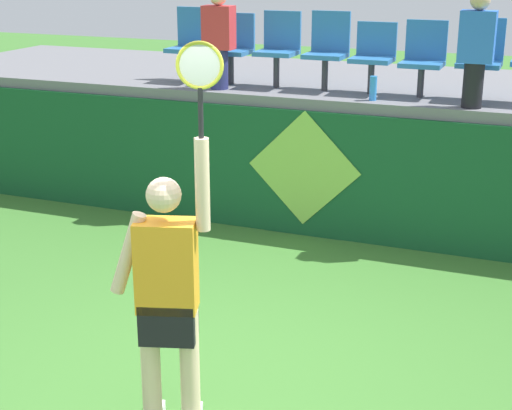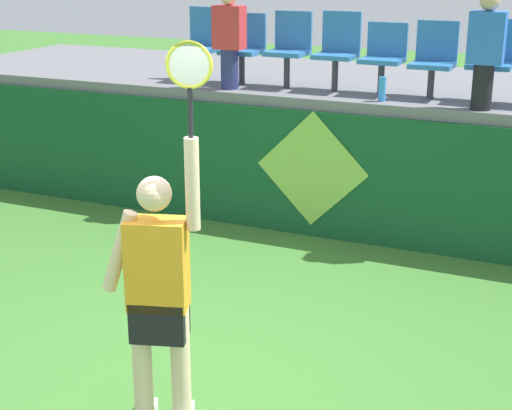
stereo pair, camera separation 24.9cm
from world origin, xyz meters
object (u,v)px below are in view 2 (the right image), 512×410
stadium_chair_3 (338,48)px  spectator_0 (229,37)px  stadium_chair_1 (244,45)px  stadium_chair_6 (492,57)px  stadium_chair_4 (384,54)px  water_bottle (382,89)px  tennis_player (159,290)px  stadium_chair_0 (203,41)px  stadium_chair_2 (290,46)px  spectator_1 (486,48)px  stadium_chair_5 (434,57)px

stadium_chair_3 → spectator_0: (-1.14, -0.41, 0.11)m
stadium_chair_1 → spectator_0: spectator_0 is taller
stadium_chair_1 → stadium_chair_3: (1.14, 0.00, 0.02)m
stadium_chair_3 → stadium_chair_6: stadium_chair_3 is taller
stadium_chair_1 → stadium_chair_4: (1.66, -0.00, -0.02)m
water_bottle → stadium_chair_6: bearing=24.1°
tennis_player → stadium_chair_6: bearing=73.1°
stadium_chair_0 → stadium_chair_4: stadium_chair_0 is taller
tennis_player → stadium_chair_1: bearing=108.0°
spectator_0 → stadium_chair_4: bearing=13.4°
tennis_player → stadium_chair_1: tennis_player is taller
water_bottle → stadium_chair_3: size_ratio=0.30×
stadium_chair_6 → spectator_0: (-2.79, -0.41, 0.12)m
stadium_chair_2 → spectator_1: (2.22, -0.47, 0.13)m
stadium_chair_2 → stadium_chair_6: bearing=0.0°
tennis_player → stadium_chair_4: tennis_player is taller
stadium_chair_2 → stadium_chair_3: bearing=0.2°
water_bottle → stadium_chair_1: bearing=165.9°
tennis_player → stadium_chair_6: (1.35, 4.43, 1.02)m
stadium_chair_2 → stadium_chair_5: 1.64m
stadium_chair_4 → stadium_chair_1: bearing=179.8°
stadium_chair_3 → stadium_chair_5: (1.06, -0.00, -0.04)m
water_bottle → stadium_chair_1: size_ratio=0.32×
stadium_chair_2 → stadium_chair_6: (2.22, 0.00, -0.01)m
stadium_chair_1 → stadium_chair_2: bearing=0.2°
stadium_chair_6 → spectator_1: (-0.00, -0.48, 0.14)m
stadium_chair_6 → spectator_0: 2.82m
tennis_player → stadium_chair_0: size_ratio=2.96×
tennis_player → stadium_chair_3: bearing=93.9°
tennis_player → water_bottle: bearing=85.1°
stadium_chair_3 → stadium_chair_4: bearing=-1.0°
stadium_chair_5 → stadium_chair_6: (0.59, 0.00, 0.03)m
stadium_chair_1 → stadium_chair_5: size_ratio=1.01×
stadium_chair_6 → tennis_player: bearing=-106.9°
stadium_chair_2 → stadium_chair_3: (0.57, 0.00, 0.00)m
water_bottle → stadium_chair_5: bearing=46.7°
stadium_chair_0 → stadium_chair_1: bearing=-0.6°
tennis_player → spectator_0: bearing=109.7°
tennis_player → stadium_chair_1: 4.76m
stadium_chair_5 → stadium_chair_6: 0.59m
water_bottle → stadium_chair_3: (-0.64, 0.45, 0.34)m
stadium_chair_5 → spectator_0: (-2.20, -0.40, 0.15)m
spectator_0 → stadium_chair_0: bearing=143.3°
stadium_chair_1 → stadium_chair_4: 1.66m
water_bottle → spectator_1: spectator_1 is taller
water_bottle → spectator_1: size_ratio=0.22×
stadium_chair_3 → stadium_chair_1: bearing=-179.8°
stadium_chair_1 → stadium_chair_4: stadium_chair_1 is taller
stadium_chair_3 → water_bottle: bearing=-35.3°
water_bottle → stadium_chair_1: (-1.78, 0.45, 0.32)m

